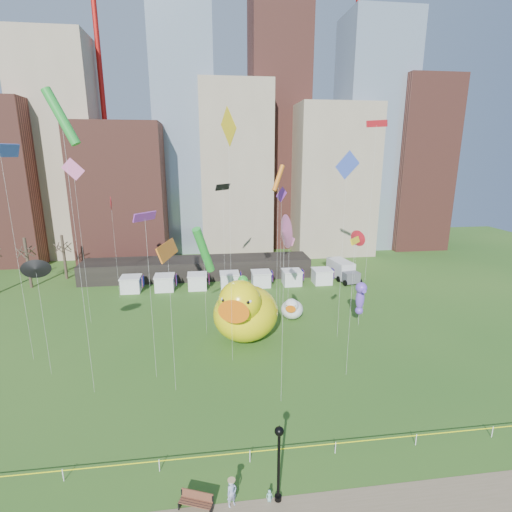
{
  "coord_description": "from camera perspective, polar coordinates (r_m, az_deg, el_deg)",
  "views": [
    {
      "loc": [
        -2.46,
        -21.59,
        20.18
      ],
      "look_at": [
        1.66,
        9.34,
        12.0
      ],
      "focal_mm": 27.0,
      "sensor_mm": 36.0,
      "label": 1
    }
  ],
  "objects": [
    {
      "name": "skyline",
      "position": [
        82.8,
        -4.48,
        15.52
      ],
      "size": [
        101.0,
        23.0,
        68.0
      ],
      "color": "brown",
      "rests_on": "ground"
    },
    {
      "name": "park_bench",
      "position": [
        26.98,
        -8.84,
        -32.18
      ],
      "size": [
        2.09,
        1.32,
        1.02
      ],
      "rotation": [
        0.0,
        0.0,
        -0.37
      ],
      "color": "#5A2E1F",
      "rests_on": "footpath"
    },
    {
      "name": "caution_tape",
      "position": [
        29.2,
        -0.91,
        -27.21
      ],
      "size": [
        50.0,
        0.06,
        0.9
      ],
      "color": "white",
      "rests_on": "ground"
    },
    {
      "name": "kite_1",
      "position": [
        46.18,
        4.96,
        2.37
      ],
      "size": [
        0.72,
        2.99,
        10.87
      ],
      "color": "silver",
      "rests_on": "ground"
    },
    {
      "name": "kite_17",
      "position": [
        29.01,
        4.21,
        3.66
      ],
      "size": [
        0.38,
        2.5,
        15.91
      ],
      "color": "silver",
      "rests_on": "ground"
    },
    {
      "name": "pavilion",
      "position": [
        66.27,
        -8.61,
        -1.76
      ],
      "size": [
        38.0,
        6.0,
        3.2
      ],
      "primitive_type": "cube",
      "color": "black",
      "rests_on": "ground"
    },
    {
      "name": "woman",
      "position": [
        26.67,
        -3.62,
        -31.65
      ],
      "size": [
        0.76,
        0.67,
        1.76
      ],
      "primitive_type": "imported",
      "rotation": [
        0.0,
        0.0,
        0.47
      ],
      "color": "silver",
      "rests_on": "footpath"
    },
    {
      "name": "kite_0",
      "position": [
        56.98,
        -20.66,
        6.88
      ],
      "size": [
        0.65,
        1.87,
        14.75
      ],
      "color": "silver",
      "rests_on": "ground"
    },
    {
      "name": "kite_8",
      "position": [
        57.81,
        14.74,
        2.55
      ],
      "size": [
        0.85,
        2.25,
        9.64
      ],
      "color": "silver",
      "rests_on": "ground"
    },
    {
      "name": "kite_15",
      "position": [
        50.16,
        3.79,
        8.55
      ],
      "size": [
        1.67,
        1.17,
        16.32
      ],
      "color": "silver",
      "rests_on": "ground"
    },
    {
      "name": "toddler",
      "position": [
        27.2,
        2.0,
        -31.95
      ],
      "size": [
        0.3,
        0.24,
        0.78
      ],
      "primitive_type": "imported",
      "rotation": [
        0.0,
        0.0,
        -0.16
      ],
      "color": "silver",
      "rests_on": "footpath"
    },
    {
      "name": "kite_9",
      "position": [
        48.73,
        -25.41,
        11.0
      ],
      "size": [
        2.52,
        0.04,
        19.93
      ],
      "color": "silver",
      "rests_on": "ground"
    },
    {
      "name": "lamppost",
      "position": [
        25.3,
        3.39,
        -27.4
      ],
      "size": [
        0.55,
        0.55,
        5.29
      ],
      "color": "black",
      "rests_on": "footpath"
    },
    {
      "name": "crane_right",
      "position": [
        95.67,
        15.31,
        30.45
      ],
      "size": [
        23.0,
        1.0,
        76.0
      ],
      "color": "red",
      "rests_on": "ground"
    },
    {
      "name": "kite_3",
      "position": [
        42.87,
        -7.75,
        0.86
      ],
      "size": [
        2.71,
        3.17,
        12.81
      ],
      "color": "silver",
      "rests_on": "ground"
    },
    {
      "name": "bare_trees",
      "position": [
        69.93,
        -30.66,
        -0.78
      ],
      "size": [
        8.44,
        6.44,
        8.5
      ],
      "color": "#382B21",
      "rests_on": "ground"
    },
    {
      "name": "kite_13",
      "position": [
        41.91,
        -33.71,
        12.76
      ],
      "size": [
        2.12,
        3.73,
        21.2
      ],
      "color": "silver",
      "rests_on": "ground"
    },
    {
      "name": "crane_left",
      "position": [
        91.59,
        -22.21,
        30.69
      ],
      "size": [
        23.0,
        1.0,
        76.0
      ],
      "color": "red",
      "rests_on": "ground"
    },
    {
      "name": "kite_16",
      "position": [
        48.36,
        17.43,
        17.83
      ],
      "size": [
        2.02,
        1.91,
        24.06
      ],
      "color": "silver",
      "rests_on": "ground"
    },
    {
      "name": "kite_2",
      "position": [
        39.22,
        -29.84,
        -1.74
      ],
      "size": [
        1.7,
        0.47,
        11.28
      ],
      "color": "silver",
      "rests_on": "ground"
    },
    {
      "name": "kite_7",
      "position": [
        33.79,
        -16.14,
        5.4
      ],
      "size": [
        1.78,
        2.08,
        15.57
      ],
      "color": "silver",
      "rests_on": "ground"
    },
    {
      "name": "seahorse_purple",
      "position": [
        48.14,
        15.23,
        -5.7
      ],
      "size": [
        1.45,
        1.79,
        5.53
      ],
      "rotation": [
        0.0,
        0.0,
        -0.06
      ],
      "color": "silver",
      "rests_on": "ground"
    },
    {
      "name": "kite_4",
      "position": [
        34.37,
        14.44,
        1.9
      ],
      "size": [
        1.37,
        1.48,
        13.31
      ],
      "color": "silver",
      "rests_on": "ground"
    },
    {
      "name": "big_duck",
      "position": [
        43.09,
        -1.7,
        -8.08
      ],
      "size": [
        9.67,
        10.91,
        7.64
      ],
      "rotation": [
        0.0,
        0.0,
        -0.34
      ],
      "color": "#FFEA0D",
      "rests_on": "ground"
    },
    {
      "name": "small_duck",
      "position": [
        49.38,
        5.34,
        -7.77
      ],
      "size": [
        3.71,
        4.24,
        2.98
      ],
      "rotation": [
        0.0,
        0.0,
        -0.31
      ],
      "color": "white",
      "rests_on": "ground"
    },
    {
      "name": "ground",
      "position": [
        29.66,
        -0.9,
        -28.19
      ],
      "size": [
        160.0,
        160.0,
        0.0
      ],
      "primitive_type": "plane",
      "color": "#27591C",
      "rests_on": "ground"
    },
    {
      "name": "vendor_tents",
      "position": [
        60.77,
        -3.92,
        -3.64
      ],
      "size": [
        33.24,
        2.8,
        2.4
      ],
      "color": "white",
      "rests_on": "ground"
    },
    {
      "name": "box_truck",
      "position": [
        66.19,
        12.65,
        -2.03
      ],
      "size": [
        3.75,
        7.43,
        3.02
      ],
      "rotation": [
        0.0,
        0.0,
        0.16
      ],
      "color": "silver",
      "rests_on": "ground"
    },
    {
      "name": "kite_14",
      "position": [
        46.02,
        3.33,
        11.41
      ],
      "size": [
        1.81,
        1.44,
        19.16
      ],
      "color": "silver",
      "rests_on": "ground"
    },
    {
      "name": "kite_10",
      "position": [
        55.2,
        -4.94,
        10.04
      ],
      "size": [
        2.29,
        2.47,
        16.31
      ],
      "color": "silver",
      "rests_on": "ground"
    },
    {
      "name": "seahorse_green",
      "position": [
        47.44,
        -2.03,
        -4.74
      ],
      "size": [
        1.7,
        1.88,
        5.99
      ],
      "rotation": [
        0.0,
        0.0,
        0.44
      ],
      "color": "silver",
      "rests_on": "ground"
    },
    {
      "name": "kite_12",
      "position": [
        35.32,
        -4.1,
        18.03
      ],
      "size": [
        1.17,
        3.26,
        24.34
      ],
      "color": "silver",
      "rests_on": "ground"
    },
    {
      "name": "kite_11",
      "position": [
        33.1,
        -26.9,
        17.84
      ],
      "size": [
        2.51,
        1.07,
        24.96
      ],
      "color": "silver",
      "rests_on": "ground"
    },
    {
      "name": "kite_5",
      "position": [
        41.5,
        13.32,
        12.48
      ],
      "size": [
        1.7,
        2.43,
        20.69
      ],
      "color": "silver",
      "rests_on": "ground"
    },
    {
      "name": "kite_6",
      "position": [
        31.71,
        -12.98,
        0.78
      ],
      "size": [
        1.42,
        4.01,
        13.41
      ],
      "color": "silver",
      "rests_on": "ground"
    }
  ]
}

